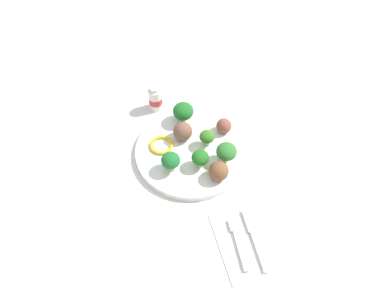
# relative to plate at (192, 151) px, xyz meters

# --- Properties ---
(ground_plane) EXTENTS (4.00, 4.00, 0.00)m
(ground_plane) POSITION_rel_plate_xyz_m (0.00, 0.00, -0.01)
(ground_plane) COLOR silver
(plate) EXTENTS (0.28, 0.28, 0.02)m
(plate) POSITION_rel_plate_xyz_m (0.00, 0.00, 0.00)
(plate) COLOR white
(plate) RESTS_ON ground_plane
(broccoli_floret_front_right) EXTENTS (0.04, 0.04, 0.05)m
(broccoli_floret_front_right) POSITION_rel_plate_xyz_m (0.00, -0.04, 0.04)
(broccoli_floret_front_right) COLOR #90CE7D
(broccoli_floret_front_right) RESTS_ON plate
(broccoli_floret_back_left) EXTENTS (0.04, 0.04, 0.05)m
(broccoli_floret_back_left) POSITION_rel_plate_xyz_m (-0.05, 0.00, 0.04)
(broccoli_floret_back_left) COLOR #ACC27F
(broccoli_floret_back_left) RESTS_ON plate
(broccoli_floret_front_left) EXTENTS (0.05, 0.05, 0.06)m
(broccoli_floret_front_left) POSITION_rel_plate_xyz_m (0.10, -0.01, 0.04)
(broccoli_floret_front_left) COLOR #A9C575
(broccoli_floret_front_left) RESTS_ON plate
(broccoli_floret_mid_left) EXTENTS (0.05, 0.05, 0.05)m
(broccoli_floret_mid_left) POSITION_rel_plate_xyz_m (-0.06, -0.06, 0.04)
(broccoli_floret_mid_left) COLOR #9FC67B
(broccoli_floret_mid_left) RESTS_ON plate
(broccoli_floret_back_right) EXTENTS (0.04, 0.04, 0.05)m
(broccoli_floret_back_right) POSITION_rel_plate_xyz_m (-0.04, 0.07, 0.04)
(broccoli_floret_back_right) COLOR #99B96A
(broccoli_floret_back_right) RESTS_ON plate
(meatball_mid_right) EXTENTS (0.05, 0.05, 0.05)m
(meatball_mid_right) POSITION_rel_plate_xyz_m (-0.10, -0.03, 0.03)
(meatball_mid_right) COLOR brown
(meatball_mid_right) RESTS_ON plate
(meatball_front_right) EXTENTS (0.05, 0.05, 0.05)m
(meatball_front_right) POSITION_rel_plate_xyz_m (0.04, 0.01, 0.03)
(meatball_front_right) COLOR brown
(meatball_front_right) RESTS_ON plate
(meatball_back_left) EXTENTS (0.04, 0.04, 0.04)m
(meatball_back_left) POSITION_rel_plate_xyz_m (0.03, -0.10, 0.03)
(meatball_back_left) COLOR brown
(meatball_back_left) RESTS_ON plate
(pepper_ring_back_right) EXTENTS (0.08, 0.08, 0.01)m
(pepper_ring_back_right) POSITION_rel_plate_xyz_m (0.04, 0.07, 0.01)
(pepper_ring_back_right) COLOR gold
(pepper_ring_back_right) RESTS_ON plate
(napkin) EXTENTS (0.18, 0.14, 0.01)m
(napkin) POSITION_rel_plate_xyz_m (-0.27, -0.02, -0.01)
(napkin) COLOR white
(napkin) RESTS_ON ground_plane
(fork) EXTENTS (0.12, 0.04, 0.01)m
(fork) POSITION_rel_plate_xyz_m (-0.26, -0.00, -0.00)
(fork) COLOR silver
(fork) RESTS_ON napkin
(knife) EXTENTS (0.15, 0.04, 0.01)m
(knife) POSITION_rel_plate_xyz_m (-0.26, -0.04, -0.00)
(knife) COLOR silver
(knife) RESTS_ON napkin
(yogurt_bottle) EXTENTS (0.04, 0.04, 0.07)m
(yogurt_bottle) POSITION_rel_plate_xyz_m (0.18, 0.03, 0.03)
(yogurt_bottle) COLOR white
(yogurt_bottle) RESTS_ON ground_plane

